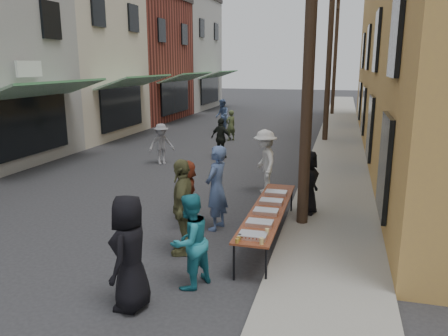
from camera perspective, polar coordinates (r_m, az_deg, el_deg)
The scene contains 27 objects.
ground at distance 9.42m, azimuth -19.42°, elevation -11.00°, with size 120.00×120.00×0.00m, color #28282B.
sidewalk at distance 22.29m, azimuth 14.81°, elevation 3.40°, with size 2.20×60.00×0.10m, color gray.
storefront_row at distance 26.62m, azimuth -19.87°, elevation 13.45°, with size 8.00×37.00×9.00m.
utility_pole_near at distance 10.03m, azimuth 11.22°, elevation 17.35°, with size 0.26×0.26×9.00m, color #2D2116.
utility_pole_mid at distance 22.00m, azimuth 13.64°, elevation 14.99°, with size 0.26×0.26×9.00m, color #2D2116.
utility_pole_far at distance 33.99m, azimuth 14.34°, elevation 14.29°, with size 0.26×0.26×9.00m, color #2D2116.
serving_table at distance 9.44m, azimuth 5.80°, elevation -5.55°, with size 0.70×4.00×0.75m.
catering_tray_sausage at distance 7.89m, azimuth 3.80°, elevation -8.81°, with size 0.50×0.33×0.08m, color maroon.
catering_tray_foil_b at distance 8.49m, azimuth 4.68°, elevation -7.19°, with size 0.50×0.33×0.08m, color #B2B2B7.
catering_tray_buns at distance 9.14m, azimuth 5.50°, elevation -5.68°, with size 0.50×0.33×0.08m, color tan.
catering_tray_foil_d at distance 9.79m, azimuth 6.20°, elevation -4.38°, with size 0.50×0.33×0.08m, color #B2B2B7.
catering_tray_buns_end at distance 10.46m, azimuth 6.81°, elevation -3.24°, with size 0.50×0.33×0.08m, color tan.
condiment_jar_a at distance 7.67m, azimuth 1.71°, elevation -9.48°, with size 0.07×0.07×0.08m, color #A57F26.
condiment_jar_b at distance 7.76m, azimuth 1.89°, elevation -9.20°, with size 0.07×0.07×0.08m, color #A57F26.
condiment_jar_c at distance 7.85m, azimuth 2.06°, elevation -8.93°, with size 0.07×0.07×0.08m, color #A57F26.
cup_stack at distance 7.63m, azimuth 4.91°, elevation -9.49°, with size 0.08×0.08×0.12m, color tan.
guest_front_a at distance 7.04m, azimuth -12.21°, elevation -10.76°, with size 0.91×0.59×1.85m, color black.
guest_front_b at distance 10.05m, azimuth -0.99°, elevation -2.64°, with size 0.72×0.47×1.98m, color #445984.
guest_front_c at distance 7.55m, azimuth -4.51°, elevation -9.51°, with size 0.81×0.63×1.67m, color teal.
guest_front_d at distance 12.93m, azimuth 5.36°, elevation 0.81°, with size 1.24×0.71×1.91m, color silver.
guest_front_e at distance 8.81m, azimuth -5.39°, elevation -5.07°, with size 1.15×0.48×1.97m, color brown.
guest_queue_back at distance 10.55m, azimuth -4.85°, elevation -3.11°, with size 1.44×0.46×1.55m, color #9B3C21.
server at distance 11.09m, azimuth 10.91°, elevation -1.82°, with size 0.78×0.51×1.60m, color black.
passerby_left at distance 16.89m, azimuth -8.18°, elevation 3.12°, with size 1.01×0.58×1.56m, color gray.
passerby_mid at distance 17.78m, azimuth -0.37°, elevation 3.91°, with size 0.96×0.40×1.64m, color black.
passerby_right at distance 21.95m, azimuth 0.88°, elevation 5.58°, with size 0.56×0.36×1.52m, color #46522F.
passerby_far at distance 24.95m, azimuth -0.25°, elevation 6.89°, with size 0.89×0.69×1.83m, color #4E6898.
Camera 1 is at (5.08, -6.97, 3.78)m, focal length 35.00 mm.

